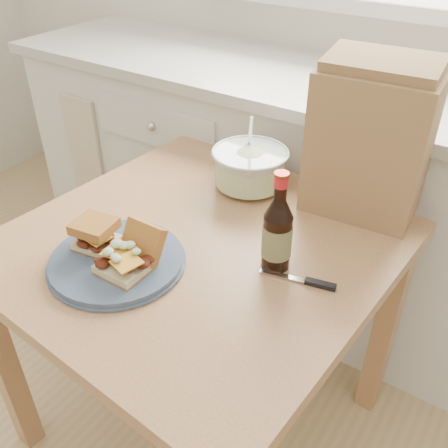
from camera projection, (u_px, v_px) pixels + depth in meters
The scene contains 9 objects.
cabinet_run at pixel (306, 194), 1.96m from camera, with size 2.50×0.64×0.94m.
dining_table at pixel (199, 273), 1.32m from camera, with size 0.96×0.96×0.75m.
plate at pixel (117, 261), 1.17m from camera, with size 0.31×0.31×0.02m, color #43536D.
sandwich_left at pixel (96, 234), 1.18m from camera, with size 0.11×0.10×0.07m.
sandwich_right at pixel (130, 255), 1.12m from camera, with size 0.11×0.15×0.09m.
coleslaw_bowl at pixel (250, 169), 1.44m from camera, with size 0.22×0.22×0.22m.
beer_bottle at pixel (277, 233), 1.12m from camera, with size 0.07×0.07×0.25m.
knife at pixel (311, 282), 1.11m from camera, with size 0.17×0.05×0.01m.
paper_bag at pixel (369, 145), 1.27m from camera, with size 0.29×0.19×0.38m, color #A77850.
Camera 1 is at (0.66, 0.12, 1.50)m, focal length 40.00 mm.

